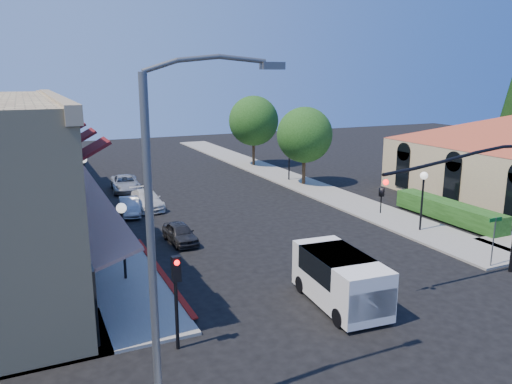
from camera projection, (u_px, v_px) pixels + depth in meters
name	position (u px, v px, depth m)	size (l,w,h in m)	color
ground	(397.00, 320.00, 18.66)	(120.00, 120.00, 0.00)	black
sidewalk_left	(76.00, 192.00, 38.90)	(3.50, 50.00, 0.12)	gray
sidewalk_right	(276.00, 174.00, 46.08)	(3.50, 50.00, 0.12)	gray
curb_red_strip	(161.00, 275.00, 22.89)	(0.25, 10.00, 0.06)	maroon
hedge	(447.00, 221.00, 31.41)	(1.40, 8.00, 1.10)	#1A4112
street_tree_a	(305.00, 135.00, 40.75)	(4.56, 4.56, 6.48)	#362315
street_tree_b	(254.00, 121.00, 49.50)	(4.94, 4.94, 7.02)	#362315
signal_mast_arm	(487.00, 191.00, 21.46)	(8.01, 0.39, 6.00)	black
secondary_signal	(176.00, 285.00, 16.09)	(0.28, 0.42, 3.32)	black
cobra_streetlight	(165.00, 232.00, 11.94)	(3.60, 0.25, 9.31)	#595B5E
street_name_sign	(494.00, 234.00, 23.30)	(0.80, 0.06, 2.50)	#595B5E
lamppost_left_near	(122.00, 222.00, 21.61)	(0.44, 0.44, 3.57)	black
lamppost_left_far	(84.00, 169.00, 33.98)	(0.44, 0.44, 3.57)	black
lamppost_right_near	(423.00, 186.00, 28.60)	(0.44, 0.44, 3.57)	black
lamppost_right_far	(289.00, 150.00, 42.72)	(0.44, 0.44, 3.57)	black
white_van	(341.00, 277.00, 19.61)	(2.38, 4.82, 2.07)	silver
parked_car_a	(180.00, 233.00, 27.16)	(1.29, 3.21, 1.09)	black
parked_car_b	(129.00, 206.00, 32.62)	(1.21, 3.47, 1.14)	#939497
parked_car_c	(147.00, 200.00, 34.21)	(1.72, 4.23, 1.23)	silver
parked_car_d	(125.00, 183.00, 39.38)	(2.05, 4.44, 1.24)	#AAACAF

